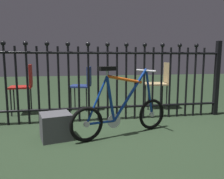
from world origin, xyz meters
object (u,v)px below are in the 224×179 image
object	(u,v)px
chair_red	(25,84)
display_crate	(56,126)
chair_tan	(160,80)
chair_navy	(84,83)
bicycle	(122,112)

from	to	relation	value
chair_red	display_crate	bearing A→B (deg)	-66.42
chair_tan	display_crate	xyz separation A→B (m)	(-1.91, -1.37, -0.39)
chair_navy	display_crate	xyz separation A→B (m)	(-0.43, -1.49, -0.35)
bicycle	display_crate	world-z (taller)	bicycle
chair_navy	chair_tan	xyz separation A→B (m)	(1.48, -0.12, 0.04)
chair_navy	display_crate	world-z (taller)	chair_navy
chair_tan	display_crate	distance (m)	2.38
chair_tan	bicycle	bearing A→B (deg)	-128.27
bicycle	chair_tan	size ratio (longest dim) A/B	1.49
chair_navy	chair_tan	size ratio (longest dim) A/B	0.92
chair_navy	chair_tan	distance (m)	1.48
chair_red	chair_tan	xyz separation A→B (m)	(2.51, -0.00, 0.01)
display_crate	chair_tan	bearing A→B (deg)	35.60
chair_navy	display_crate	size ratio (longest dim) A/B	2.37
chair_red	display_crate	world-z (taller)	chair_red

